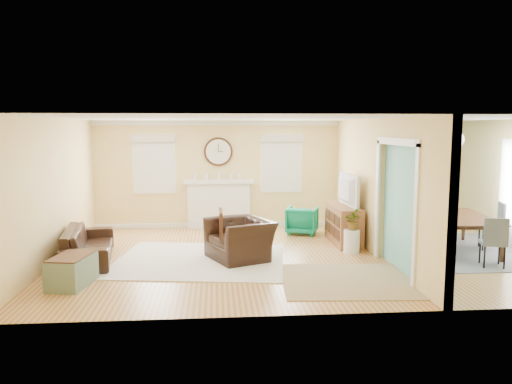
{
  "coord_description": "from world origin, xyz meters",
  "views": [
    {
      "loc": [
        -1.58,
        -9.18,
        2.43
      ],
      "look_at": [
        -0.8,
        0.3,
        1.2
      ],
      "focal_mm": 35.0,
      "sensor_mm": 36.0,
      "label": 1
    }
  ],
  "objects_px": {
    "eames_chair": "(240,239)",
    "credenza": "(343,224)",
    "dining_table": "(460,233)",
    "sofa": "(89,244)",
    "green_chair": "(302,220)"
  },
  "relations": [
    {
      "from": "eames_chair",
      "to": "green_chair",
      "type": "distance_m",
      "value": 2.62
    },
    {
      "from": "green_chair",
      "to": "credenza",
      "type": "distance_m",
      "value": 1.21
    },
    {
      "from": "eames_chair",
      "to": "dining_table",
      "type": "bearing_deg",
      "value": 69.47
    },
    {
      "from": "eames_chair",
      "to": "credenza",
      "type": "bearing_deg",
      "value": 92.68
    },
    {
      "from": "eames_chair",
      "to": "dining_table",
      "type": "height_order",
      "value": "eames_chair"
    },
    {
      "from": "green_chair",
      "to": "dining_table",
      "type": "xyz_separation_m",
      "value": [
        2.85,
        -1.82,
        0.03
      ]
    },
    {
      "from": "green_chair",
      "to": "credenza",
      "type": "xyz_separation_m",
      "value": [
        0.71,
        -0.97,
        0.09
      ]
    },
    {
      "from": "dining_table",
      "to": "eames_chair",
      "type": "bearing_deg",
      "value": 99.66
    },
    {
      "from": "dining_table",
      "to": "green_chair",
      "type": "bearing_deg",
      "value": 63.2
    },
    {
      "from": "eames_chair",
      "to": "green_chair",
      "type": "xyz_separation_m",
      "value": [
        1.54,
        2.12,
        -0.06
      ]
    },
    {
      "from": "sofa",
      "to": "green_chair",
      "type": "xyz_separation_m",
      "value": [
        4.32,
        1.98,
        0.01
      ]
    },
    {
      "from": "sofa",
      "to": "dining_table",
      "type": "distance_m",
      "value": 7.17
    },
    {
      "from": "credenza",
      "to": "dining_table",
      "type": "bearing_deg",
      "value": -21.74
    },
    {
      "from": "sofa",
      "to": "eames_chair",
      "type": "bearing_deg",
      "value": -101.72
    },
    {
      "from": "green_chair",
      "to": "dining_table",
      "type": "height_order",
      "value": "dining_table"
    }
  ]
}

